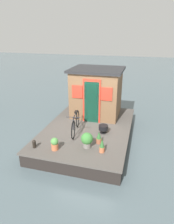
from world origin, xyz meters
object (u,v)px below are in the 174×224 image
houseboat_cabin (97,92)px  mooring_bollard (34,144)px  potted_plant_geranium (87,140)px  potted_plant_ivy (102,146)px  potted_plant_thyme (99,138)px  charcoal_grill (103,128)px  potted_plant_sage (55,144)px  bicycle (76,123)px

houseboat_cabin → mooring_bollard: (-3.31, 1.27, -0.90)m
potted_plant_geranium → mooring_bollard: bearing=106.9°
potted_plant_ivy → potted_plant_geranium: bearing=73.5°
houseboat_cabin → potted_plant_geranium: bearing=-172.7°
potted_plant_thyme → charcoal_grill: potted_plant_thyme is taller
potted_plant_sage → mooring_bollard: size_ratio=1.54×
bicycle → potted_plant_geranium: bearing=-142.3°
potted_plant_ivy → bicycle: bearing=49.3°
charcoal_grill → houseboat_cabin: bearing=21.6°
potted_plant_thyme → charcoal_grill: size_ratio=1.23×
houseboat_cabin → bicycle: 2.06m
potted_plant_geranium → charcoal_grill: potted_plant_geranium is taller
potted_plant_sage → potted_plant_geranium: bearing=-65.7°
potted_plant_geranium → houseboat_cabin: bearing=7.3°
potted_plant_thyme → charcoal_grill: (0.78, 0.01, 0.00)m
houseboat_cabin → potted_plant_sage: (-3.24, 0.58, -0.83)m
potted_plant_ivy → potted_plant_thyme: potted_plant_ivy is taller
charcoal_grill → mooring_bollard: 2.53m
potted_plant_ivy → potted_plant_geranium: size_ratio=0.92×
bicycle → charcoal_grill: bicycle is taller
bicycle → potted_plant_ivy: 1.62m
potted_plant_ivy → houseboat_cabin: bearing=16.6°
potted_plant_ivy → mooring_bollard: (-0.34, 2.16, -0.07)m
houseboat_cabin → potted_plant_ivy: size_ratio=4.75×
houseboat_cabin → charcoal_grill: size_ratio=6.34×
houseboat_cabin → potted_plant_geranium: (-2.81, -0.36, -0.77)m
potted_plant_thyme → potted_plant_sage: (-0.77, 1.26, 0.01)m
charcoal_grill → mooring_bollard: bearing=129.8°
potted_plant_geranium → mooring_bollard: (-0.50, 1.63, -0.13)m
charcoal_grill → potted_plant_geranium: bearing=164.5°
potted_plant_ivy → potted_plant_thyme: bearing=22.9°
houseboat_cabin → potted_plant_sage: 3.39m
potted_plant_geranium → mooring_bollard: potted_plant_geranium is taller
houseboat_cabin → charcoal_grill: houseboat_cabin is taller
mooring_bollard → potted_plant_sage: bearing=-84.2°
potted_plant_sage → potted_plant_thyme: bearing=-58.6°
potted_plant_thyme → bicycle: bearing=61.3°
potted_plant_sage → mooring_bollard: (-0.07, 0.69, -0.07)m
bicycle → mooring_bollard: size_ratio=6.02×
mooring_bollard → potted_plant_geranium: bearing=-73.1°
houseboat_cabin → mooring_bollard: houseboat_cabin is taller
potted_plant_ivy → potted_plant_sage: size_ratio=1.12×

